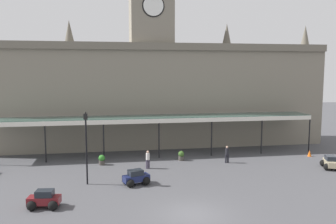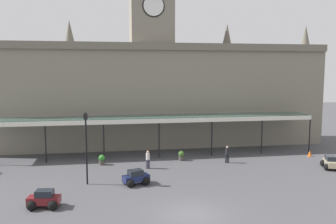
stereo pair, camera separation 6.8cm
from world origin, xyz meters
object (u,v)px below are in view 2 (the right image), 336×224
object	(u,v)px
planter_near_kerb	(102,160)
planter_forecourt_centre	(181,156)
car_beige_sedan	(331,163)
car_navy_sedan	(136,178)
victorian_lamppost	(86,140)
traffic_cone	(310,153)
pedestrian_crossing_forecourt	(227,154)
pedestrian_near_entrance	(148,159)
car_maroon_sedan	(44,200)

from	to	relation	value
planter_near_kerb	planter_forecourt_centre	distance (m)	7.80
car_beige_sedan	car_navy_sedan	distance (m)	17.95
planter_forecourt_centre	victorian_lamppost	bearing A→B (deg)	-145.57
traffic_cone	pedestrian_crossing_forecourt	bearing A→B (deg)	-173.64
car_navy_sedan	pedestrian_near_entrance	xyz separation A→B (m)	(1.42, 4.42, 0.41)
victorian_lamppost	planter_near_kerb	xyz separation A→B (m)	(1.02, 5.69, -3.02)
pedestrian_near_entrance	traffic_cone	bearing A→B (deg)	5.90
pedestrian_crossing_forecourt	victorian_lamppost	size ratio (longest dim) A/B	0.29
car_navy_sedan	victorian_lamppost	world-z (taller)	victorian_lamppost
car_navy_sedan	traffic_cone	bearing A→B (deg)	18.42
car_beige_sedan	traffic_cone	xyz separation A→B (m)	(0.71, 4.57, -0.17)
pedestrian_near_entrance	victorian_lamppost	distance (m)	6.89
pedestrian_crossing_forecourt	car_beige_sedan	bearing A→B (deg)	-22.15
victorian_lamppost	traffic_cone	world-z (taller)	victorian_lamppost
victorian_lamppost	traffic_cone	size ratio (longest dim) A/B	8.53
pedestrian_near_entrance	planter_near_kerb	size ratio (longest dim) A/B	1.74
car_maroon_sedan	planter_forecourt_centre	distance (m)	15.43
car_navy_sedan	traffic_cone	distance (m)	19.58
car_maroon_sedan	traffic_cone	world-z (taller)	car_maroon_sedan
pedestrian_crossing_forecourt	traffic_cone	world-z (taller)	pedestrian_crossing_forecourt
car_maroon_sedan	traffic_cone	size ratio (longest dim) A/B	3.18
pedestrian_near_entrance	planter_forecourt_centre	world-z (taller)	pedestrian_near_entrance
pedestrian_crossing_forecourt	planter_forecourt_centre	size ratio (longest dim) A/B	1.74
car_navy_sedan	pedestrian_near_entrance	bearing A→B (deg)	72.20
car_maroon_sedan	planter_near_kerb	bearing A→B (deg)	70.96
car_beige_sedan	victorian_lamppost	bearing A→B (deg)	-177.64
planter_forecourt_centre	planter_near_kerb	bearing A→B (deg)	-177.40
traffic_cone	pedestrian_near_entrance	bearing A→B (deg)	-174.10
pedestrian_crossing_forecourt	traffic_cone	bearing A→B (deg)	6.36
car_beige_sedan	pedestrian_near_entrance	size ratio (longest dim) A/B	1.33
traffic_cone	victorian_lamppost	bearing A→B (deg)	-166.28
car_maroon_sedan	pedestrian_near_entrance	world-z (taller)	pedestrian_near_entrance
car_navy_sedan	traffic_cone	size ratio (longest dim) A/B	3.30
car_maroon_sedan	pedestrian_near_entrance	distance (m)	11.22
planter_near_kerb	planter_forecourt_centre	xyz separation A→B (m)	(7.79, 0.35, 0.00)
victorian_lamppost	pedestrian_near_entrance	bearing A→B (deg)	35.32
car_maroon_sedan	planter_near_kerb	distance (m)	10.75
planter_near_kerb	car_beige_sedan	bearing A→B (deg)	-13.07
victorian_lamppost	planter_near_kerb	size ratio (longest dim) A/B	5.98
planter_forecourt_centre	car_navy_sedan	bearing A→B (deg)	-126.58
pedestrian_near_entrance	car_beige_sedan	bearing A→B (deg)	-9.63
pedestrian_near_entrance	planter_forecourt_centre	xyz separation A→B (m)	(3.61, 2.35, -0.42)
victorian_lamppost	planter_near_kerb	distance (m)	6.52
planter_forecourt_centre	pedestrian_crossing_forecourt	bearing A→B (deg)	-21.15
car_beige_sedan	car_navy_sedan	bearing A→B (deg)	-174.81
car_beige_sedan	car_maroon_sedan	size ratio (longest dim) A/B	1.04
car_beige_sedan	pedestrian_crossing_forecourt	bearing A→B (deg)	157.85
planter_forecourt_centre	pedestrian_near_entrance	bearing A→B (deg)	-146.87
car_beige_sedan	victorian_lamppost	distance (m)	21.88
car_maroon_sedan	planter_near_kerb	xyz separation A→B (m)	(3.51, 10.16, -0.01)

